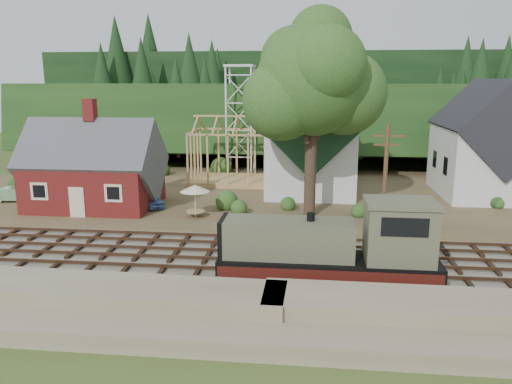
# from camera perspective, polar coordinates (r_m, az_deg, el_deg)

# --- Properties ---
(ground) EXTENTS (140.00, 140.00, 0.00)m
(ground) POSITION_cam_1_polar(r_m,az_deg,el_deg) (30.43, 2.19, -8.09)
(ground) COLOR #384C1E
(ground) RESTS_ON ground
(embankment) EXTENTS (64.00, 5.00, 1.60)m
(embankment) POSITION_cam_1_polar(r_m,az_deg,el_deg) (22.72, 0.60, -15.70)
(embankment) COLOR #7F7259
(embankment) RESTS_ON ground
(railroad_bed) EXTENTS (64.00, 11.00, 0.16)m
(railroad_bed) POSITION_cam_1_polar(r_m,az_deg,el_deg) (30.41, 2.19, -7.95)
(railroad_bed) COLOR #726B5B
(railroad_bed) RESTS_ON ground
(village_flat) EXTENTS (64.00, 26.00, 0.30)m
(village_flat) POSITION_cam_1_polar(r_m,az_deg,el_deg) (47.63, 3.74, -0.23)
(village_flat) COLOR brown
(village_flat) RESTS_ON ground
(hillside) EXTENTS (70.00, 28.96, 12.74)m
(hillside) POSITION_cam_1_polar(r_m,az_deg,el_deg) (71.23, 4.61, 3.96)
(hillside) COLOR #1E3F19
(hillside) RESTS_ON ground
(ridge) EXTENTS (80.00, 20.00, 12.00)m
(ridge) POSITION_cam_1_polar(r_m,az_deg,el_deg) (87.08, 4.93, 5.55)
(ridge) COLOR black
(ridge) RESTS_ON ground
(depot) EXTENTS (10.80, 7.41, 9.00)m
(depot) POSITION_cam_1_polar(r_m,az_deg,el_deg) (43.94, -17.99, 2.14)
(depot) COLOR #591714
(depot) RESTS_ON village_flat
(church) EXTENTS (8.40, 15.17, 13.00)m
(church) POSITION_cam_1_polar(r_m,az_deg,el_deg) (48.39, 6.29, 5.97)
(church) COLOR silver
(church) RESTS_ON village_flat
(farmhouse) EXTENTS (8.40, 10.80, 10.60)m
(farmhouse) POSITION_cam_1_polar(r_m,az_deg,el_deg) (50.38, 24.86, 4.77)
(farmhouse) COLOR silver
(farmhouse) RESTS_ON village_flat
(timber_frame) EXTENTS (8.20, 6.20, 6.99)m
(timber_frame) POSITION_cam_1_polar(r_m,az_deg,el_deg) (51.56, -2.71, 4.30)
(timber_frame) COLOR tan
(timber_frame) RESTS_ON village_flat
(lattice_tower) EXTENTS (3.20, 3.20, 12.12)m
(lattice_tower) POSITION_cam_1_polar(r_m,az_deg,el_deg) (56.94, -1.83, 11.94)
(lattice_tower) COLOR silver
(lattice_tower) RESTS_ON village_flat
(big_tree) EXTENTS (10.90, 8.40, 14.70)m
(big_tree) POSITION_cam_1_polar(r_m,az_deg,el_deg) (38.47, 6.71, 11.76)
(big_tree) COLOR #38281E
(big_tree) RESTS_ON village_flat
(telegraph_pole_near) EXTENTS (2.20, 0.28, 8.00)m
(telegraph_pole_near) POSITION_cam_1_polar(r_m,az_deg,el_deg) (34.59, 14.53, 1.37)
(telegraph_pole_near) COLOR #4C331E
(telegraph_pole_near) RESTS_ON ground
(locomotive) EXTENTS (11.46, 2.87, 4.60)m
(locomotive) POSITION_cam_1_polar(r_m,az_deg,el_deg) (26.89, 9.19, -6.46)
(locomotive) COLOR black
(locomotive) RESTS_ON railroad_bed
(car_blue) EXTENTS (3.46, 3.92, 1.28)m
(car_blue) POSITION_cam_1_polar(r_m,az_deg,el_deg) (43.10, -11.98, -0.79)
(car_blue) COLOR #618DD0
(car_blue) RESTS_ON village_flat
(car_green) EXTENTS (4.07, 1.99, 1.29)m
(car_green) POSITION_cam_1_polar(r_m,az_deg,el_deg) (48.85, -25.81, -0.22)
(car_green) COLOR #82AF79
(car_green) RESTS_ON village_flat
(car_red) EXTENTS (5.22, 3.88, 1.32)m
(car_red) POSITION_cam_1_polar(r_m,az_deg,el_deg) (50.97, 25.09, 0.37)
(car_red) COLOR #AB2B0D
(car_red) RESTS_ON village_flat
(patio_set) EXTENTS (2.31, 2.31, 2.57)m
(patio_set) POSITION_cam_1_polar(r_m,az_deg,el_deg) (38.83, -6.99, 0.25)
(patio_set) COLOR silver
(patio_set) RESTS_ON village_flat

